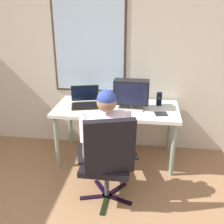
{
  "coord_description": "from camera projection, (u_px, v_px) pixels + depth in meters",
  "views": [
    {
      "loc": [
        0.57,
        -0.85,
        1.93
      ],
      "look_at": [
        0.2,
        1.88,
        0.82
      ],
      "focal_mm": 43.29,
      "sensor_mm": 36.0,
      "label": 1
    }
  ],
  "objects": [
    {
      "name": "laptop",
      "position": [
        85.0,
        100.0,
        3.44
      ],
      "size": [
        0.43,
        0.41,
        0.24
      ],
      "color": "black",
      "rests_on": "desk"
    },
    {
      "name": "desk",
      "position": [
        116.0,
        113.0,
        3.41
      ],
      "size": [
        1.54,
        0.73,
        0.73
      ],
      "color": "gray",
      "rests_on": "ground"
    },
    {
      "name": "crt_monitor",
      "position": [
        131.0,
        93.0,
        3.27
      ],
      "size": [
        0.43,
        0.24,
        0.36
      ],
      "color": "beige",
      "rests_on": "desk"
    },
    {
      "name": "office_chair",
      "position": [
        108.0,
        157.0,
        2.61
      ],
      "size": [
        0.66,
        0.58,
        1.0
      ],
      "color": "black",
      "rests_on": "ground"
    },
    {
      "name": "desk_speaker",
      "position": [
        159.0,
        99.0,
        3.42
      ],
      "size": [
        0.07,
        0.08,
        0.16
      ],
      "color": "black",
      "rests_on": "desk"
    },
    {
      "name": "person_seated",
      "position": [
        105.0,
        138.0,
        2.84
      ],
      "size": [
        0.66,
        0.87,
        1.19
      ],
      "color": "#584F5C",
      "rests_on": "ground"
    },
    {
      "name": "cd_case",
      "position": [
        161.0,
        114.0,
        3.16
      ],
      "size": [
        0.16,
        0.15,
        0.01
      ],
      "color": "black",
      "rests_on": "desk"
    },
    {
      "name": "wine_glass",
      "position": [
        104.0,
        102.0,
        3.21
      ],
      "size": [
        0.08,
        0.08,
        0.17
      ],
      "color": "silver",
      "rests_on": "desk"
    },
    {
      "name": "wall_rear",
      "position": [
        105.0,
        53.0,
        3.57
      ],
      "size": [
        5.83,
        0.08,
        2.64
      ],
      "color": "beige",
      "rests_on": "ground"
    }
  ]
}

